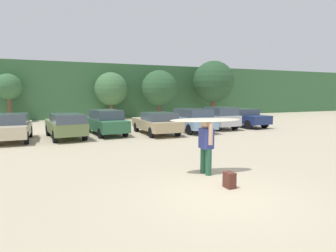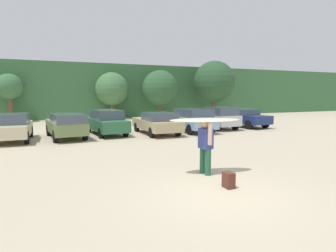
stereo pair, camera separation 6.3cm
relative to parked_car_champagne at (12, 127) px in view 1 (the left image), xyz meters
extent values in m
plane|color=#C1B293|center=(5.99, -11.95, -0.82)|extent=(120.00, 120.00, 0.00)
cube|color=#38663D|center=(5.99, 19.40, 2.17)|extent=(108.00, 12.00, 5.98)
cylinder|color=brown|center=(-1.37, 12.41, 0.34)|extent=(0.41, 0.41, 2.33)
sphere|color=#38663D|center=(-1.37, 12.41, 2.53)|extent=(2.41, 2.41, 2.41)
cylinder|color=brown|center=(8.29, 12.70, 0.03)|extent=(0.45, 0.45, 1.70)
sphere|color=#427042|center=(8.29, 12.70, 2.38)|extent=(3.54, 3.54, 3.54)
cylinder|color=brown|center=(13.13, 10.88, 0.02)|extent=(0.43, 0.43, 1.68)
sphere|color=#2D5633|center=(13.13, 10.88, 2.48)|extent=(3.82, 3.82, 3.82)
cylinder|color=brown|center=(19.57, 10.31, 0.21)|extent=(0.57, 0.57, 2.08)
sphere|color=#284C2D|center=(19.57, 10.31, 3.25)|extent=(4.71, 4.71, 4.71)
cube|color=beige|center=(0.00, -0.01, -0.15)|extent=(1.90, 4.25, 0.65)
cube|color=#3F4C5B|center=(0.00, 0.02, 0.45)|extent=(1.71, 2.29, 0.57)
cylinder|color=black|center=(-0.79, 1.40, -0.48)|extent=(0.23, 0.70, 0.69)
cylinder|color=black|center=(0.84, 1.36, -0.48)|extent=(0.23, 0.70, 0.69)
cylinder|color=black|center=(0.79, -1.41, -0.48)|extent=(0.23, 0.70, 0.69)
cube|color=#6B7F4C|center=(2.83, 0.12, -0.13)|extent=(2.26, 4.69, 0.68)
cube|color=#3F4C5B|center=(2.93, -0.84, 0.45)|extent=(1.92, 2.82, 0.49)
cylinder|color=black|center=(1.87, 1.51, -0.47)|extent=(0.30, 0.72, 0.70)
cylinder|color=black|center=(3.45, 1.69, -0.47)|extent=(0.30, 0.72, 0.70)
cylinder|color=black|center=(2.20, -1.46, -0.47)|extent=(0.30, 0.72, 0.70)
cylinder|color=black|center=(3.78, -1.28, -0.47)|extent=(0.30, 0.72, 0.70)
cube|color=#2D6642|center=(5.38, 0.75, -0.16)|extent=(2.21, 4.82, 0.72)
cube|color=#3F4C5B|center=(5.39, 0.62, 0.50)|extent=(1.85, 2.71, 0.59)
cylinder|color=black|center=(4.44, 2.20, -0.52)|extent=(0.28, 0.63, 0.61)
cylinder|color=black|center=(5.99, 2.37, -0.52)|extent=(0.28, 0.63, 0.61)
cylinder|color=black|center=(4.76, -0.86, -0.52)|extent=(0.28, 0.63, 0.61)
cylinder|color=black|center=(6.31, -0.70, -0.52)|extent=(0.28, 0.63, 0.61)
cube|color=tan|center=(8.52, -0.28, -0.18)|extent=(1.96, 4.79, 0.63)
cube|color=#3F4C5B|center=(8.52, -0.90, 0.38)|extent=(1.80, 2.27, 0.50)
cylinder|color=black|center=(7.64, 1.30, -0.50)|extent=(0.22, 0.66, 0.66)
cylinder|color=black|center=(9.39, 1.30, -0.50)|extent=(0.22, 0.66, 0.66)
cylinder|color=black|center=(7.65, -1.86, -0.50)|extent=(0.22, 0.66, 0.66)
cylinder|color=black|center=(9.40, -1.85, -0.50)|extent=(0.22, 0.66, 0.66)
cube|color=#84ADD1|center=(11.16, -0.09, -0.11)|extent=(1.93, 4.71, 0.73)
cube|color=#3F4C5B|center=(11.17, -0.58, 0.53)|extent=(1.74, 2.75, 0.56)
cylinder|color=black|center=(10.30, 1.43, -0.48)|extent=(0.23, 0.70, 0.70)
cylinder|color=black|center=(11.95, 1.46, -0.48)|extent=(0.23, 0.70, 0.70)
cylinder|color=black|center=(10.37, -1.65, -0.48)|extent=(0.23, 0.70, 0.70)
cylinder|color=black|center=(12.02, -1.62, -0.48)|extent=(0.23, 0.70, 0.70)
cube|color=silver|center=(13.76, 0.70, -0.10)|extent=(1.84, 4.29, 0.74)
cube|color=#3F4C5B|center=(13.77, -0.11, 0.57)|extent=(1.67, 2.14, 0.59)
cylinder|color=black|center=(12.94, 2.10, -0.47)|extent=(0.23, 0.71, 0.71)
cylinder|color=black|center=(14.55, 2.12, -0.47)|extent=(0.23, 0.71, 0.71)
cylinder|color=black|center=(12.97, -0.72, -0.47)|extent=(0.23, 0.71, 0.71)
cylinder|color=black|center=(14.58, -0.70, -0.47)|extent=(0.23, 0.71, 0.71)
cube|color=navy|center=(16.52, 0.77, -0.15)|extent=(2.32, 4.48, 0.65)
cube|color=#3F4C5B|center=(16.50, 0.98, 0.41)|extent=(1.96, 2.40, 0.47)
cylinder|color=black|center=(15.53, 2.10, -0.47)|extent=(0.29, 0.72, 0.70)
cylinder|color=black|center=(17.22, 2.27, -0.47)|extent=(0.29, 0.72, 0.70)
cylinder|color=black|center=(15.82, -0.74, -0.47)|extent=(0.29, 0.72, 0.70)
cylinder|color=black|center=(17.51, -0.57, -0.47)|extent=(0.29, 0.72, 0.70)
cylinder|color=#26593F|center=(6.66, -10.15, -0.39)|extent=(0.20, 0.20, 0.87)
cylinder|color=#26593F|center=(6.64, -9.85, -0.39)|extent=(0.20, 0.20, 0.87)
cube|color=#333D8C|center=(6.65, -10.00, 0.38)|extent=(0.35, 0.46, 0.66)
sphere|color=#D8AD8C|center=(6.65, -10.00, 0.85)|extent=(0.28, 0.28, 0.28)
cylinder|color=#D8AD8C|center=(6.66, -10.24, 0.55)|extent=(0.16, 0.16, 0.70)
cylinder|color=#D8AD8C|center=(6.64, -9.76, 0.55)|extent=(0.16, 0.26, 0.72)
ellipsoid|color=beige|center=(6.63, -9.98, 0.98)|extent=(2.48, 1.15, 0.14)
cube|color=#592D23|center=(6.54, -11.49, -0.60)|extent=(0.24, 0.34, 0.45)
camera|label=1|loc=(1.87, -18.04, 1.82)|focal=30.49mm
camera|label=2|loc=(1.92, -18.06, 1.82)|focal=30.49mm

